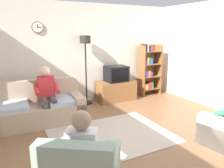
{
  "coord_description": "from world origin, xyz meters",
  "views": [
    {
      "loc": [
        -2.09,
        -3.17,
        1.96
      ],
      "look_at": [
        0.0,
        0.8,
        0.88
      ],
      "focal_mm": 35.47,
      "sensor_mm": 36.0,
      "label": 1
    }
  ],
  "objects": [
    {
      "name": "couch",
      "position": [
        -1.38,
        1.61,
        0.31
      ],
      "size": [
        1.95,
        0.98,
        0.9
      ],
      "color": "tan",
      "rests_on": "ground_plane"
    },
    {
      "name": "tv",
      "position": [
        0.89,
        2.23,
        0.78
      ],
      "size": [
        0.6,
        0.49,
        0.44
      ],
      "color": "black",
      "rests_on": "tv_stand"
    },
    {
      "name": "tv_stand",
      "position": [
        0.89,
        2.25,
        0.28
      ],
      "size": [
        1.1,
        0.56,
        0.56
      ],
      "color": "brown",
      "rests_on": "ground_plane"
    },
    {
      "name": "person_in_left_armchair",
      "position": [
        -1.28,
        -0.94,
        0.6
      ],
      "size": [
        0.61,
        0.64,
        1.12
      ],
      "color": "silver",
      "rests_on": "ground_plane"
    },
    {
      "name": "back_wall_assembly",
      "position": [
        -0.0,
        2.66,
        1.35
      ],
      "size": [
        6.2,
        0.17,
        2.7
      ],
      "color": "silver",
      "rests_on": "ground_plane"
    },
    {
      "name": "person_on_couch",
      "position": [
        -1.2,
        1.5,
        0.7
      ],
      "size": [
        0.53,
        0.55,
        1.24
      ],
      "color": "red",
      "rests_on": "ground_plane"
    },
    {
      "name": "ground_plane",
      "position": [
        0.0,
        0.0,
        0.0
      ],
      "size": [
        12.0,
        12.0,
        0.0
      ],
      "primitive_type": "plane",
      "color": "brown"
    },
    {
      "name": "area_rug",
      "position": [
        -0.27,
        0.29,
        0.01
      ],
      "size": [
        2.2,
        1.7,
        0.01
      ],
      "primitive_type": "cube",
      "color": "#AD9E8E",
      "rests_on": "ground_plane"
    },
    {
      "name": "bookshelf",
      "position": [
        2.07,
        2.32,
        0.79
      ],
      "size": [
        0.68,
        0.36,
        1.58
      ],
      "color": "brown",
      "rests_on": "ground_plane"
    },
    {
      "name": "floor_lamp",
      "position": [
        0.02,
        2.35,
        1.45
      ],
      "size": [
        0.28,
        0.28,
        1.85
      ],
      "color": "black",
      "rests_on": "ground_plane"
    }
  ]
}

